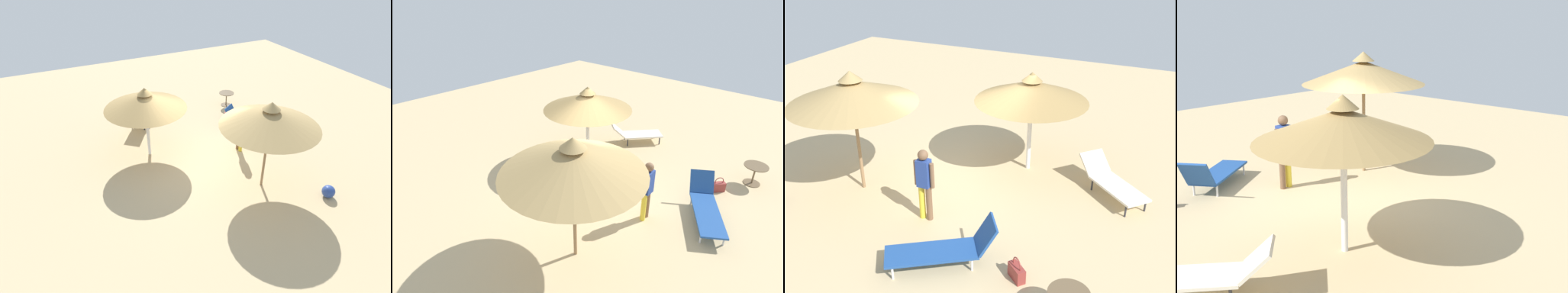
% 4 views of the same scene
% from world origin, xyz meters
% --- Properties ---
extents(ground, '(24.00, 24.00, 0.10)m').
position_xyz_m(ground, '(0.00, 0.00, -0.05)').
color(ground, tan).
extents(parasol_umbrella_near_left, '(2.77, 2.77, 2.56)m').
position_xyz_m(parasol_umbrella_near_left, '(-1.13, -1.23, 2.10)').
color(parasol_umbrella_near_left, white).
rests_on(parasol_umbrella_near_left, ground).
extents(parasol_umbrella_center, '(2.89, 2.89, 2.89)m').
position_xyz_m(parasol_umbrella_center, '(2.11, 1.35, 2.41)').
color(parasol_umbrella_center, olive).
rests_on(parasol_umbrella_center, ground).
extents(lounge_chair_near_right, '(2.03, 1.65, 0.86)m').
position_xyz_m(lounge_chair_near_right, '(-1.01, 2.92, 0.36)').
color(lounge_chair_near_right, '#1E478C').
rests_on(lounge_chair_near_right, ground).
extents(lounge_chair_far_left, '(1.82, 1.72, 0.75)m').
position_xyz_m(lounge_chair_far_left, '(-3.31, -0.81, 0.37)').
color(lounge_chair_far_left, silver).
rests_on(lounge_chair_far_left, ground).
extents(person_standing_edge, '(0.46, 0.23, 1.63)m').
position_xyz_m(person_standing_edge, '(0.08, 1.82, 0.93)').
color(person_standing_edge, brown).
rests_on(person_standing_edge, ground).
extents(handbag, '(0.40, 0.37, 0.46)m').
position_xyz_m(handbag, '(-2.34, 2.74, 0.16)').
color(handbag, maroon).
rests_on(handbag, ground).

